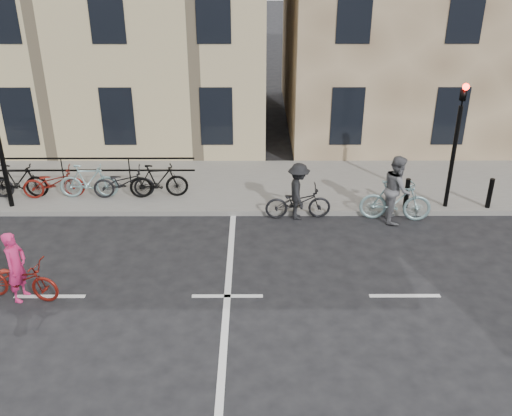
{
  "coord_description": "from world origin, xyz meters",
  "views": [
    {
      "loc": [
        0.62,
        -10.65,
        7.41
      ],
      "look_at": [
        0.65,
        2.28,
        1.1
      ],
      "focal_mm": 40.0,
      "sensor_mm": 36.0,
      "label": 1
    }
  ],
  "objects_px": {
    "traffic_light": "(457,131)",
    "cyclist_dark": "(298,197)",
    "cyclist_grey": "(396,195)",
    "cyclist_pink": "(18,276)"
  },
  "relations": [
    {
      "from": "traffic_light",
      "to": "cyclist_grey",
      "type": "relative_size",
      "value": 1.92
    },
    {
      "from": "cyclist_pink",
      "to": "cyclist_dark",
      "type": "height_order",
      "value": "cyclist_dark"
    },
    {
      "from": "traffic_light",
      "to": "cyclist_grey",
      "type": "xyz_separation_m",
      "value": [
        -1.63,
        -0.57,
        -1.68
      ]
    },
    {
      "from": "traffic_light",
      "to": "cyclist_dark",
      "type": "height_order",
      "value": "traffic_light"
    },
    {
      "from": "cyclist_pink",
      "to": "cyclist_grey",
      "type": "relative_size",
      "value": 0.95
    },
    {
      "from": "traffic_light",
      "to": "cyclist_pink",
      "type": "xyz_separation_m",
      "value": [
        -10.79,
        -4.38,
        -1.88
      ]
    },
    {
      "from": "traffic_light",
      "to": "cyclist_pink",
      "type": "distance_m",
      "value": 11.79
    },
    {
      "from": "cyclist_dark",
      "to": "traffic_light",
      "type": "bearing_deg",
      "value": -87.38
    },
    {
      "from": "traffic_light",
      "to": "cyclist_grey",
      "type": "height_order",
      "value": "traffic_light"
    },
    {
      "from": "cyclist_grey",
      "to": "cyclist_dark",
      "type": "xyz_separation_m",
      "value": [
        -2.72,
        0.13,
        -0.13
      ]
    }
  ]
}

